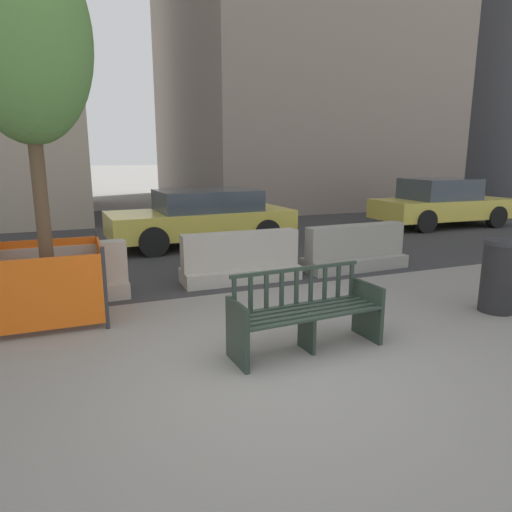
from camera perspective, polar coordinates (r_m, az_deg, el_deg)
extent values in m
plane|color=gray|center=(4.67, 2.96, -14.17)|extent=(200.00, 200.00, 0.00)
cube|color=#333335|center=(12.78, -13.48, 2.73)|extent=(120.00, 12.00, 0.01)
cube|color=#28382D|center=(4.67, -2.36, -9.69)|extent=(0.08, 0.52, 0.66)
cube|color=#28382D|center=(5.47, 13.79, -6.67)|extent=(0.08, 0.52, 0.66)
cube|color=#28382D|center=(5.06, 6.36, -9.26)|extent=(0.06, 0.33, 0.45)
cube|color=#28382D|center=(4.80, 7.86, -7.67)|extent=(1.60, 0.17, 0.02)
cube|color=#28382D|center=(4.89, 7.13, -7.27)|extent=(1.60, 0.17, 0.02)
cube|color=#28382D|center=(4.98, 6.42, -6.87)|extent=(1.60, 0.17, 0.02)
cube|color=#28382D|center=(5.08, 5.74, -6.49)|extent=(1.60, 0.17, 0.02)
cube|color=#28382D|center=(5.17, 5.09, -6.12)|extent=(1.60, 0.17, 0.02)
cube|color=#28382D|center=(5.06, 5.12, -1.66)|extent=(1.60, 0.13, 0.04)
cube|color=#28382D|center=(4.80, -2.73, -5.03)|extent=(0.05, 0.03, 0.38)
cube|color=#28382D|center=(4.87, -0.68, -4.75)|extent=(0.05, 0.03, 0.38)
cube|color=#28382D|center=(4.95, 1.30, -4.48)|extent=(0.05, 0.03, 0.38)
cube|color=#28382D|center=(5.03, 3.22, -4.21)|extent=(0.05, 0.03, 0.38)
cube|color=#28382D|center=(5.12, 5.08, -3.94)|extent=(0.05, 0.03, 0.38)
cube|color=#28382D|center=(5.21, 6.87, -3.68)|extent=(0.05, 0.03, 0.38)
cube|color=#28382D|center=(5.31, 8.59, -3.43)|extent=(0.05, 0.03, 0.38)
cube|color=#28382D|center=(5.41, 10.25, -3.18)|extent=(0.05, 0.03, 0.38)
cube|color=#28382D|center=(5.52, 11.84, -2.94)|extent=(0.05, 0.03, 0.38)
cube|color=#28382D|center=(4.55, -2.30, -6.09)|extent=(0.08, 0.46, 0.03)
cube|color=#28382D|center=(5.37, 14.10, -3.55)|extent=(0.08, 0.46, 0.03)
cube|color=#ADA89E|center=(7.77, -1.91, -2.24)|extent=(2.01, 0.71, 0.24)
cube|color=#ADA89E|center=(7.67, -1.94, 0.80)|extent=(2.00, 0.33, 0.60)
cube|color=#ADA89E|center=(7.29, -23.55, -4.29)|extent=(2.01, 0.71, 0.24)
cube|color=#ADA89E|center=(7.19, -23.84, -1.08)|extent=(2.00, 0.33, 0.60)
cube|color=gray|center=(8.76, 12.19, -0.82)|extent=(2.03, 0.77, 0.24)
cube|color=gray|center=(8.67, 12.32, 1.88)|extent=(2.01, 0.39, 0.60)
cylinder|color=brown|center=(6.30, -25.14, 4.78)|extent=(0.17, 0.17, 2.75)
ellipsoid|color=#568942|center=(6.40, -26.96, 23.13)|extent=(1.51, 1.51, 2.41)
cylinder|color=#2D2D33|center=(5.83, -18.34, -3.87)|extent=(0.05, 0.05, 1.03)
cylinder|color=#2D2D33|center=(7.15, -29.39, -1.90)|extent=(0.05, 0.05, 1.03)
cylinder|color=#2D2D33|center=(7.08, -19.02, -1.09)|extent=(0.05, 0.05, 1.03)
cube|color=#E05B14|center=(5.84, -24.69, -4.37)|extent=(1.29, 0.03, 0.87)
cube|color=#E05B14|center=(7.09, -24.23, -1.50)|extent=(1.29, 0.03, 0.87)
cube|color=#E05B14|center=(6.45, -18.71, -2.34)|extent=(0.03, 1.29, 0.87)
cube|color=#DBC64C|center=(10.91, -6.90, 4.20)|extent=(4.35, 2.01, 0.56)
cube|color=#38424C|center=(10.90, -6.11, 6.96)|extent=(2.38, 1.69, 0.48)
cylinder|color=black|center=(9.80, -12.70, 1.76)|extent=(0.65, 0.25, 0.64)
cylinder|color=black|center=(11.44, -14.49, 3.16)|extent=(0.65, 0.25, 0.64)
cylinder|color=black|center=(10.65, 1.32, 2.90)|extent=(0.65, 0.25, 0.64)
cylinder|color=black|center=(12.17, -2.16, 4.09)|extent=(0.65, 0.25, 0.64)
cube|color=#DBC64C|center=(14.82, 22.24, 5.54)|extent=(4.18, 1.83, 0.56)
cube|color=#38424C|center=(14.66, 21.94, 7.78)|extent=(1.96, 1.57, 0.60)
cylinder|color=black|center=(16.32, 23.59, 5.20)|extent=(0.64, 0.23, 0.64)
cylinder|color=black|center=(15.19, 27.84, 4.33)|extent=(0.64, 0.23, 0.64)
cylinder|color=black|center=(14.66, 16.29, 5.03)|extent=(0.64, 0.23, 0.64)
cylinder|color=black|center=(13.39, 20.45, 4.09)|extent=(0.64, 0.23, 0.64)
cylinder|color=#232326|center=(6.99, 28.10, -2.48)|extent=(0.46, 0.46, 0.93)
cylinder|color=#2D2D33|center=(6.89, 28.52, 1.51)|extent=(0.48, 0.48, 0.06)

